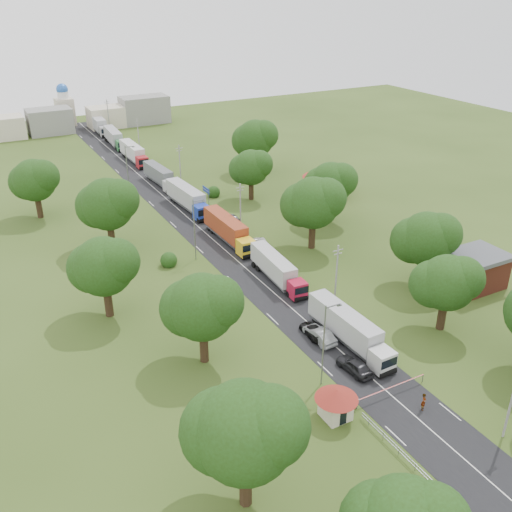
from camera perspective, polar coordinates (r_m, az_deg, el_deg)
ground at (r=80.75m, az=1.76°, el=-3.67°), size 260.00×260.00×0.00m
road at (r=96.65m, az=-4.17°, el=1.51°), size 8.00×200.00×0.04m
boom_barrier at (r=62.88m, az=12.40°, el=-13.14°), size 9.22×0.35×1.18m
guard_booth at (r=59.09m, az=8.04°, el=-14.07°), size 4.40×4.40×3.45m
guard_rail at (r=56.38m, az=16.16°, el=-20.46°), size 0.10×17.00×1.70m
info_sign at (r=110.22m, az=-5.02°, el=6.31°), size 0.12×3.10×4.10m
pole_0 at (r=59.80m, az=24.24°, el=-12.86°), size 1.60×0.24×9.00m
pole_1 at (r=76.09m, az=8.04°, el=-1.89°), size 1.60×0.24×9.00m
pole_2 at (r=97.84m, az=-1.57°, el=4.86°), size 1.60×0.24×9.00m
pole_3 at (r=122.15m, az=-7.61°, el=8.99°), size 1.60×0.24×9.00m
pole_4 at (r=147.78m, az=-11.67°, el=11.67°), size 1.60×0.24×9.00m
pole_5 at (r=174.14m, az=-14.57°, el=13.52°), size 1.60×0.24×9.00m
lamp_0 at (r=61.12m, az=6.90°, el=-8.48°), size 2.03×0.22×10.00m
lamp_1 at (r=88.30m, az=-6.09°, el=2.92°), size 2.03×0.22×10.00m
lamp_2 at (r=119.62m, az=-12.70°, el=8.65°), size 2.03×0.22×10.00m
tree_2 at (r=73.36m, az=18.51°, el=-2.51°), size 8.00×8.00×10.10m
tree_3 at (r=83.22m, az=16.61°, el=1.70°), size 8.80×8.80×11.07m
tree_4 at (r=91.54m, az=5.71°, el=5.34°), size 9.60×9.60×12.05m
tree_5 at (r=102.80m, az=7.43°, el=7.22°), size 8.80×8.80×11.07m
tree_6 at (r=113.20m, az=-0.53°, el=8.86°), size 8.00×8.00×10.10m
tree_7 at (r=129.70m, az=-0.12°, el=11.67°), size 9.60×9.60×12.05m
tree_9 at (r=47.04m, az=-1.23°, el=-17.04°), size 9.60×9.60×12.05m
tree_10 at (r=63.72m, az=-5.48°, el=-5.04°), size 8.80×8.80×11.07m
tree_11 at (r=74.62m, az=-15.03°, el=-0.97°), size 8.80×8.80×11.07m
tree_12 at (r=93.57m, az=-14.66°, el=5.07°), size 9.60×9.60×12.05m
tree_13 at (r=111.23m, az=-21.31°, el=7.10°), size 8.80×8.80×11.07m
house_brick at (r=86.77m, az=20.97°, el=-1.32°), size 8.60×6.60×5.20m
house_cream at (r=117.49m, az=7.21°, el=7.79°), size 10.08×10.08×5.80m
distant_town at (r=178.10m, az=-16.48°, el=13.16°), size 52.00×8.00×8.00m
church at (r=184.55m, az=-18.59°, el=13.91°), size 5.00×5.00×12.30m
truck_0 at (r=69.83m, az=9.28°, el=-7.19°), size 2.73×14.46×4.00m
truck_1 at (r=82.90m, az=2.05°, el=-1.27°), size 3.01×13.58×3.75m
truck_2 at (r=95.40m, az=-2.80°, el=2.65°), size 2.68×14.91×4.13m
truck_3 at (r=110.04m, az=-6.85°, el=5.78°), size 3.34×15.37×4.25m
truck_4 at (r=124.71m, az=-9.60°, el=7.92°), size 3.05×13.72×3.79m
truck_5 at (r=142.36m, az=-12.14°, el=10.04°), size 2.67×14.84×4.11m
truck_6 at (r=158.13m, az=-13.99°, el=11.42°), size 3.15×14.74×4.07m
truck_7 at (r=173.93m, az=-15.49°, el=12.58°), size 3.05×15.50×4.29m
car_lane_front at (r=66.06m, az=9.84°, el=-10.78°), size 2.40×4.98×1.64m
car_lane_mid at (r=70.57m, az=6.38°, el=-7.85°), size 1.91×5.10×1.67m
car_lane_rear at (r=71.47m, az=5.74°, el=-7.47°), size 2.24×4.88×1.38m
car_verge_near at (r=93.57m, az=0.44°, el=1.23°), size 3.49×5.79×1.51m
car_verge_far at (r=104.26m, az=-2.43°, el=3.84°), size 1.92×4.06×1.34m
pedestrian_near at (r=62.56m, az=16.43°, el=-13.82°), size 0.85×0.82×1.95m
pedestrian_booth at (r=60.12m, az=8.61°, el=-14.82°), size 1.00×1.11×1.89m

